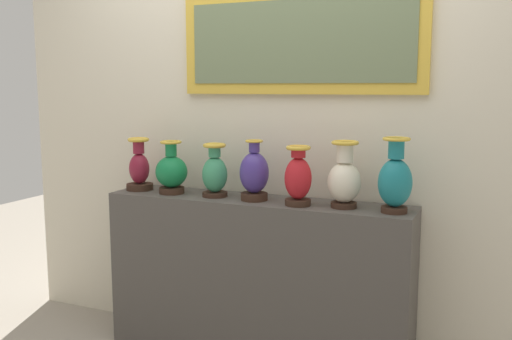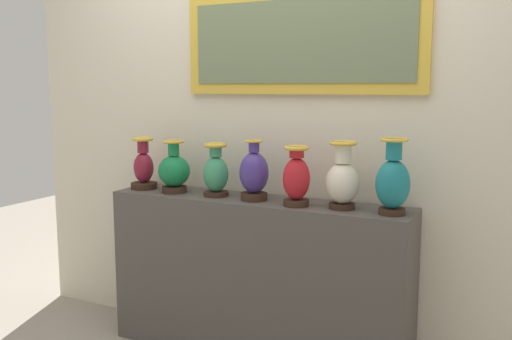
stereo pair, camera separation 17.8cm
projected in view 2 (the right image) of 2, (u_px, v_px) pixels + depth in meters
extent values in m
cube|color=#4C4742|center=(256.00, 278.00, 3.18)|extent=(1.72, 0.34, 0.91)
cube|color=beige|center=(274.00, 109.00, 3.24)|extent=(3.39, 0.10, 2.78)
cube|color=gold|center=(300.00, 41.00, 3.05)|extent=(1.38, 0.03, 0.57)
cube|color=#677552|center=(298.00, 41.00, 3.03)|extent=(1.26, 0.01, 0.45)
cylinder|color=#382319|center=(144.00, 186.00, 3.43)|extent=(0.16, 0.16, 0.04)
ellipsoid|color=maroon|center=(144.00, 168.00, 3.42)|extent=(0.12, 0.12, 0.18)
cylinder|color=maroon|center=(143.00, 146.00, 3.40)|extent=(0.07, 0.07, 0.08)
torus|color=gold|center=(143.00, 139.00, 3.39)|extent=(0.13, 0.13, 0.02)
cylinder|color=#382319|center=(174.00, 189.00, 3.31)|extent=(0.15, 0.15, 0.04)
ellipsoid|color=#14723D|center=(174.00, 171.00, 3.29)|extent=(0.18, 0.18, 0.18)
cylinder|color=#14723D|center=(174.00, 149.00, 3.28)|extent=(0.07, 0.07, 0.08)
torus|color=gold|center=(173.00, 142.00, 3.27)|extent=(0.12, 0.12, 0.02)
cylinder|color=#382319|center=(216.00, 194.00, 3.20)|extent=(0.14, 0.14, 0.03)
ellipsoid|color=#388C60|center=(216.00, 174.00, 3.19)|extent=(0.14, 0.14, 0.20)
cylinder|color=#388C60|center=(216.00, 151.00, 3.17)|extent=(0.07, 0.07, 0.07)
torus|color=gold|center=(216.00, 145.00, 3.16)|extent=(0.13, 0.13, 0.02)
cylinder|color=#382319|center=(255.00, 197.00, 3.08)|extent=(0.15, 0.15, 0.04)
ellipsoid|color=#3F2D7F|center=(255.00, 173.00, 3.06)|extent=(0.16, 0.16, 0.22)
cylinder|color=#3F2D7F|center=(255.00, 147.00, 3.04)|extent=(0.06, 0.06, 0.06)
torus|color=gold|center=(255.00, 141.00, 3.04)|extent=(0.10, 0.10, 0.01)
cylinder|color=#382319|center=(296.00, 203.00, 2.94)|extent=(0.14, 0.14, 0.03)
ellipsoid|color=red|center=(296.00, 179.00, 2.92)|extent=(0.14, 0.14, 0.22)
cylinder|color=red|center=(297.00, 153.00, 2.90)|extent=(0.07, 0.07, 0.05)
torus|color=gold|center=(297.00, 148.00, 2.90)|extent=(0.13, 0.13, 0.02)
cylinder|color=#382319|center=(342.00, 206.00, 2.87)|extent=(0.13, 0.13, 0.03)
ellipsoid|color=beige|center=(342.00, 183.00, 2.85)|extent=(0.17, 0.17, 0.21)
cylinder|color=beige|center=(343.00, 153.00, 2.83)|extent=(0.08, 0.08, 0.10)
torus|color=gold|center=(343.00, 143.00, 2.82)|extent=(0.14, 0.14, 0.02)
cylinder|color=#382319|center=(392.00, 211.00, 2.74)|extent=(0.13, 0.13, 0.03)
ellipsoid|color=#19727A|center=(393.00, 184.00, 2.72)|extent=(0.17, 0.17, 0.24)
cylinder|color=#19727A|center=(394.00, 150.00, 2.70)|extent=(0.08, 0.08, 0.10)
torus|color=gold|center=(394.00, 140.00, 2.69)|extent=(0.13, 0.13, 0.02)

